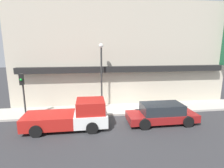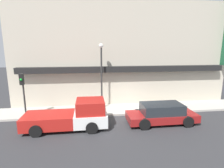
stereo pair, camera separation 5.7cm
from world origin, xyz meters
The scene contains 8 objects.
ground_plane centered at (0.00, 0.00, 0.00)m, with size 80.00×80.00×0.00m, color #2D2D30.
sidewalk centered at (0.00, 1.29, 0.08)m, with size 36.00×2.59×0.15m.
building centered at (0.02, 4.07, 4.67)m, with size 19.80×3.80×10.80m.
pickup_truck centered at (-4.35, -1.68, 0.82)m, with size 5.33×2.15×1.88m.
parked_car centered at (1.81, -1.68, 0.70)m, with size 4.84×2.01×1.41m.
fire_hydrant centered at (2.11, 0.93, 0.48)m, with size 0.16×0.16×0.67m.
street_lamp centered at (-2.14, 1.56, 3.56)m, with size 0.36×0.36×5.44m.
traffic_light centered at (-7.93, 0.30, 2.42)m, with size 0.28×0.42×3.27m.
Camera 2 is at (-3.15, -12.72, 5.16)m, focal length 28.00 mm.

